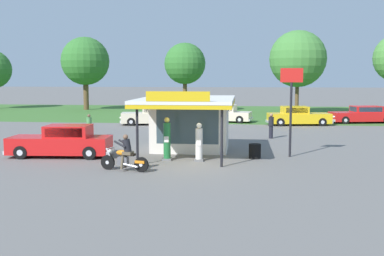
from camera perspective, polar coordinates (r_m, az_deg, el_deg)
The scene contains 18 objects.
ground_plane at distance 21.15m, azimuth 0.15°, elevation -4.57°, with size 300.00×300.00×0.00m, color slate.
grass_verge_strip at distance 50.85m, azimuth 3.84°, elevation 1.88°, with size 120.00×24.00×0.01m, color #3D6B2D.
service_station_kiosk at distance 24.71m, azimuth -0.27°, elevation 1.06°, with size 4.73×6.76×3.38m.
gas_pump_nearside at distance 22.12m, azimuth -3.12°, elevation -1.57°, with size 0.44×0.44×2.09m.
gas_pump_offside at distance 21.93m, azimuth 0.88°, elevation -1.96°, with size 0.44×0.44×1.84m.
motorcycle_with_rider at distance 19.88m, azimuth -8.31°, elevation -3.43°, with size 2.22×0.81×1.58m.
featured_classic_sedan at distance 24.07m, azimuth -15.85°, elevation -1.71°, with size 5.31×2.12×1.60m.
parked_car_back_row_left at distance 38.62m, azimuth -4.84°, elevation 1.50°, with size 5.57×2.72×1.61m.
parked_car_back_row_centre at distance 40.85m, azimuth 3.95°, elevation 1.72°, with size 5.27×2.79×1.53m.
parked_car_back_row_far_right at distance 42.59m, azimuth 20.39°, elevation 1.52°, with size 5.81×2.87×1.47m.
parked_car_back_row_right at distance 39.05m, azimuth 13.02°, elevation 1.39°, with size 5.42×2.46×1.57m.
bystander_admiring_sedan at distance 30.34m, azimuth 9.78°, elevation 0.33°, with size 0.34×0.34×1.63m.
bystander_strolling_foreground at distance 31.38m, azimuth -12.63°, elevation 0.36°, with size 0.34×0.34×1.53m.
tree_oak_far_right at distance 51.33m, azimuth 12.96°, elevation 8.24°, with size 6.10×6.10×8.95m.
tree_oak_centre at distance 57.18m, azimuth -12.98°, elevation 7.95°, with size 5.75×5.75×8.72m.
tree_oak_distant_spare at distance 51.70m, azimuth -0.84°, elevation 7.91°, with size 4.60×4.60×7.75m.
roadside_pole_sign at distance 23.40m, azimuth 12.20°, elevation 3.88°, with size 1.10×0.12×4.44m.
spare_tire_stack at distance 22.89m, azimuth 7.80°, elevation -2.87°, with size 0.60×0.60×0.72m.
Camera 1 is at (2.26, -20.64, 4.04)m, focal length 43.02 mm.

